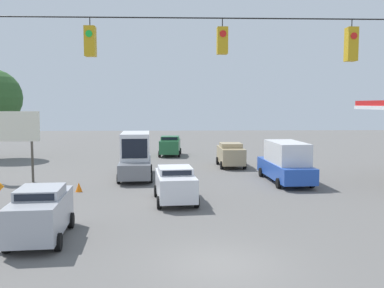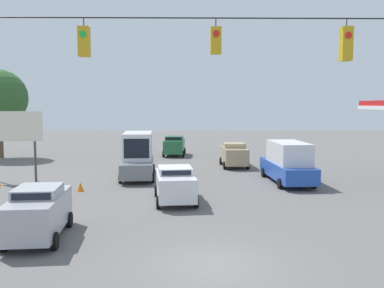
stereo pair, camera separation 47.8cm
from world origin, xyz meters
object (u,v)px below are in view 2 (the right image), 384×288
object	(u,v)px
sedan_green_withflow_deep	(174,146)
sedan_silver_parked_shoulder	(39,212)
sedan_white_withflow_mid	(175,183)
traffic_cone_nearest	(31,222)
traffic_cone_second	(52,207)
box_truck_blue_oncoming_far	(288,162)
traffic_cone_fourth	(80,187)
overhead_signal_span	(217,101)
roadside_billboard	(15,131)
traffic_cone_third	(68,197)
box_truck_grey_withflow_far	(138,155)
sedan_tan_oncoming_deep	(234,154)

from	to	relation	value
sedan_green_withflow_deep	sedan_silver_parked_shoulder	xyz separation A→B (m)	(4.60, 26.53, 0.03)
sedan_white_withflow_mid	sedan_green_withflow_deep	bearing A→B (deg)	-88.48
traffic_cone_nearest	traffic_cone_second	size ratio (longest dim) A/B	1.00
box_truck_blue_oncoming_far	sedan_white_withflow_mid	size ratio (longest dim) A/B	1.47
traffic_cone_fourth	overhead_signal_span	bearing A→B (deg)	121.11
traffic_cone_fourth	roadside_billboard	size ratio (longest dim) A/B	0.12
box_truck_blue_oncoming_far	sedan_silver_parked_shoulder	distance (m)	17.03
traffic_cone_third	sedan_white_withflow_mid	bearing A→B (deg)	179.83
sedan_white_withflow_mid	traffic_cone_nearest	bearing A→B (deg)	39.06
overhead_signal_span	sedan_silver_parked_shoulder	size ratio (longest dim) A/B	4.06
overhead_signal_span	box_truck_grey_withflow_far	xyz separation A→B (m)	(4.34, -16.96, -3.74)
overhead_signal_span	traffic_cone_second	world-z (taller)	overhead_signal_span
traffic_cone_nearest	traffic_cone_fourth	distance (m)	7.64
traffic_cone_second	roadside_billboard	bearing A→B (deg)	-59.30
sedan_tan_oncoming_deep	traffic_cone_nearest	distance (m)	20.39
sedan_white_withflow_mid	traffic_cone_third	world-z (taller)	sedan_white_withflow_mid
box_truck_grey_withflow_far	sedan_white_withflow_mid	xyz separation A→B (m)	(-2.81, 7.75, -0.57)
box_truck_blue_oncoming_far	sedan_silver_parked_shoulder	size ratio (longest dim) A/B	1.48
overhead_signal_span	traffic_cone_nearest	size ratio (longest dim) A/B	32.87
traffic_cone_nearest	sedan_white_withflow_mid	bearing A→B (deg)	-140.94
sedan_silver_parked_shoulder	traffic_cone_fourth	distance (m)	9.02
traffic_cone_fourth	traffic_cone_third	bearing A→B (deg)	90.93
traffic_cone_nearest	sedan_tan_oncoming_deep	bearing A→B (deg)	-121.07
traffic_cone_nearest	box_truck_grey_withflow_far	bearing A→B (deg)	-103.91
sedan_white_withflow_mid	sedan_silver_parked_shoulder	size ratio (longest dim) A/B	1.00
sedan_green_withflow_deep	traffic_cone_third	bearing A→B (deg)	75.83
sedan_white_withflow_mid	sedan_silver_parked_shoulder	world-z (taller)	sedan_silver_parked_shoulder
box_truck_grey_withflow_far	roadside_billboard	bearing A→B (deg)	11.89
traffic_cone_fourth	traffic_cone_nearest	bearing A→B (deg)	88.58
sedan_green_withflow_deep	sedan_tan_oncoming_deep	bearing A→B (deg)	123.54
box_truck_grey_withflow_far	box_truck_blue_oncoming_far	bearing A→B (deg)	167.23
sedan_tan_oncoming_deep	roadside_billboard	size ratio (longest dim) A/B	0.90
traffic_cone_third	sedan_silver_parked_shoulder	bearing A→B (deg)	95.06
traffic_cone_second	traffic_cone_third	size ratio (longest dim) A/B	1.00
sedan_green_withflow_deep	sedan_tan_oncoming_deep	size ratio (longest dim) A/B	0.96
traffic_cone_second	overhead_signal_span	bearing A→B (deg)	136.51
box_truck_grey_withflow_far	traffic_cone_second	distance (m)	10.49
sedan_green_withflow_deep	traffic_cone_fourth	bearing A→B (deg)	73.53
sedan_green_withflow_deep	traffic_cone_second	world-z (taller)	sedan_green_withflow_deep
box_truck_blue_oncoming_far	sedan_green_withflow_deep	bearing A→B (deg)	-62.22
box_truck_grey_withflow_far	traffic_cone_fourth	distance (m)	5.86
sedan_green_withflow_deep	traffic_cone_third	distance (m)	21.03
box_truck_grey_withflow_far	traffic_cone_nearest	size ratio (longest dim) A/B	11.82
box_truck_grey_withflow_far	traffic_cone_nearest	xyz separation A→B (m)	(3.11, 12.56, -1.27)
box_truck_blue_oncoming_far	sedan_tan_oncoming_deep	distance (m)	7.71
box_truck_grey_withflow_far	sedan_green_withflow_deep	bearing A→B (deg)	-100.18
sedan_white_withflow_mid	traffic_cone_fourth	world-z (taller)	sedan_white_withflow_mid
overhead_signal_span	box_truck_grey_withflow_far	distance (m)	17.90
traffic_cone_third	traffic_cone_fourth	world-z (taller)	same
sedan_green_withflow_deep	traffic_cone_fourth	size ratio (longest dim) A/B	7.32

